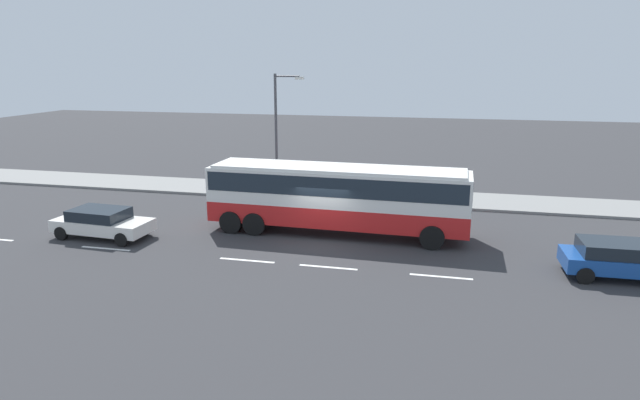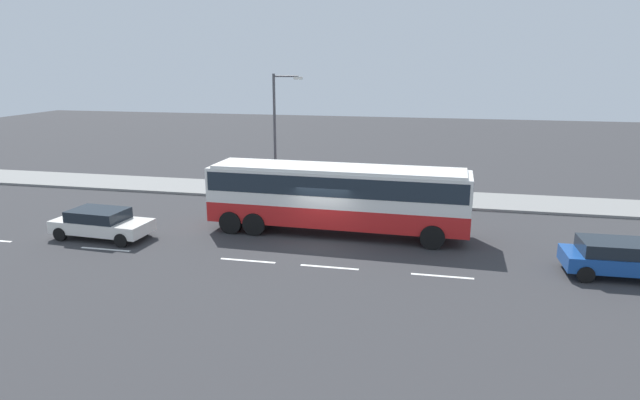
{
  "view_description": "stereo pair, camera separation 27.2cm",
  "coord_description": "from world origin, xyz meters",
  "views": [
    {
      "loc": [
        5.28,
        -23.28,
        8.04
      ],
      "look_at": [
        -0.34,
        1.14,
        1.68
      ],
      "focal_mm": 30.49,
      "sensor_mm": 36.0,
      "label": 1
    },
    {
      "loc": [
        5.02,
        -23.34,
        8.04
      ],
      "look_at": [
        -0.34,
        1.14,
        1.68
      ],
      "focal_mm": 30.49,
      "sensor_mm": 36.0,
      "label": 2
    }
  ],
  "objects": [
    {
      "name": "car_white_minivan",
      "position": [
        -10.24,
        -1.69,
        0.75
      ],
      "size": [
        4.69,
        2.25,
        1.38
      ],
      "rotation": [
        0.0,
        0.0,
        -0.06
      ],
      "color": "white",
      "rests_on": "ground_plane"
    },
    {
      "name": "lane_centreline",
      "position": [
        5.41,
        -3.12,
        0.0
      ],
      "size": [
        43.88,
        0.16,
        0.01
      ],
      "color": "white",
      "rests_on": "ground_plane"
    },
    {
      "name": "ground_plane",
      "position": [
        0.0,
        0.0,
        0.0
      ],
      "size": [
        120.0,
        120.0,
        0.0
      ],
      "primitive_type": "plane",
      "color": "#333335"
    },
    {
      "name": "pedestrian_near_curb",
      "position": [
        5.24,
        8.65,
        1.17
      ],
      "size": [
        0.32,
        0.32,
        1.76
      ],
      "rotation": [
        0.0,
        0.0,
        1.95
      ],
      "color": "black",
      "rests_on": "sidewalk_curb"
    },
    {
      "name": "coach_bus",
      "position": [
        0.43,
        1.37,
        2.04
      ],
      "size": [
        12.43,
        3.02,
        3.28
      ],
      "rotation": [
        0.0,
        0.0,
        -0.03
      ],
      "color": "red",
      "rests_on": "ground_plane"
    },
    {
      "name": "street_lamp",
      "position": [
        -4.38,
        7.75,
        4.31
      ],
      "size": [
        1.8,
        0.24,
        7.27
      ],
      "color": "#47474C",
      "rests_on": "sidewalk_curb"
    },
    {
      "name": "sidewalk_curb",
      "position": [
        0.0,
        9.09,
        0.07
      ],
      "size": [
        80.0,
        4.0,
        0.15
      ],
      "primitive_type": "cube",
      "color": "gray",
      "rests_on": "ground_plane"
    },
    {
      "name": "car_blue_saloon",
      "position": [
        12.13,
        -1.67,
        0.76
      ],
      "size": [
        4.5,
        2.07,
        1.42
      ],
      "rotation": [
        0.0,
        0.0,
        0.02
      ],
      "color": "#194799",
      "rests_on": "ground_plane"
    }
  ]
}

